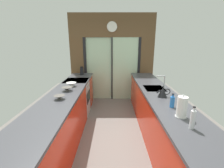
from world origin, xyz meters
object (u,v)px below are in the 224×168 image
object	(u,v)px
soap_bottle_near	(192,119)
mixing_bowl_far	(71,84)
mixing_bowl_mid	(67,89)
knife_block	(82,71)
kettle	(163,92)
paper_towel_roll	(182,107)
soap_bottle_far	(172,102)
mixing_bowl_near	(59,97)
oven_range	(77,97)

from	to	relation	value
soap_bottle_near	mixing_bowl_far	bearing A→B (deg)	136.11
mixing_bowl_mid	mixing_bowl_far	world-z (taller)	mixing_bowl_far
mixing_bowl_far	soap_bottle_near	bearing A→B (deg)	-43.89
knife_block	soap_bottle_near	bearing A→B (deg)	-59.00
mixing_bowl_mid	knife_block	xyz separation A→B (m)	(0.00, 1.58, 0.06)
kettle	soap_bottle_near	size ratio (longest dim) A/B	0.94
kettle	paper_towel_roll	distance (m)	0.76
kettle	soap_bottle_near	distance (m)	1.04
mixing_bowl_mid	paper_towel_roll	world-z (taller)	paper_towel_roll
knife_block	soap_bottle_far	xyz separation A→B (m)	(1.78, -2.38, -0.01)
kettle	paper_towel_roll	xyz separation A→B (m)	(-0.00, -0.76, 0.05)
mixing_bowl_far	paper_towel_roll	bearing A→B (deg)	-38.89
mixing_bowl_far	paper_towel_roll	distance (m)	2.29
soap_bottle_near	soap_bottle_far	world-z (taller)	soap_bottle_near
kettle	soap_bottle_near	world-z (taller)	soap_bottle_near
mixing_bowl_near	oven_range	bearing A→B (deg)	90.78
paper_towel_roll	kettle	bearing A→B (deg)	89.84
mixing_bowl_mid	kettle	xyz separation A→B (m)	(1.78, -0.35, 0.05)
mixing_bowl_mid	soap_bottle_far	size ratio (longest dim) A/B	1.00
knife_block	soap_bottle_far	world-z (taller)	knife_block
mixing_bowl_far	soap_bottle_near	distance (m)	2.47
soap_bottle_far	soap_bottle_near	bearing A→B (deg)	-90.00
soap_bottle_far	paper_towel_roll	world-z (taller)	paper_towel_roll
mixing_bowl_near	soap_bottle_near	size ratio (longest dim) A/B	0.69
kettle	mixing_bowl_near	bearing A→B (deg)	-176.24
soap_bottle_far	oven_range	bearing A→B (deg)	136.91
mixing_bowl_far	paper_towel_roll	xyz separation A→B (m)	(1.78, -1.44, 0.09)
knife_block	oven_range	bearing A→B (deg)	-91.52
mixing_bowl_near	mixing_bowl_mid	xyz separation A→B (m)	(0.00, 0.46, 0.00)
knife_block	paper_towel_roll	distance (m)	3.22
knife_block	paper_towel_roll	world-z (taller)	paper_towel_roll
soap_bottle_far	mixing_bowl_far	bearing A→B (deg)	147.70
paper_towel_roll	mixing_bowl_mid	bearing A→B (deg)	148.12
soap_bottle_far	paper_towel_roll	size ratio (longest dim) A/B	0.69
mixing_bowl_near	soap_bottle_near	bearing A→B (deg)	-27.33
mixing_bowl_mid	knife_block	size ratio (longest dim) A/B	0.81
mixing_bowl_far	kettle	xyz separation A→B (m)	(1.78, -0.68, 0.04)
soap_bottle_far	paper_towel_roll	xyz separation A→B (m)	(0.00, -0.31, 0.05)
oven_range	paper_towel_roll	bearing A→B (deg)	-47.94
kettle	knife_block	bearing A→B (deg)	132.78
mixing_bowl_far	mixing_bowl_mid	bearing A→B (deg)	-90.00
mixing_bowl_far	soap_bottle_far	distance (m)	2.11
mixing_bowl_mid	paper_towel_roll	xyz separation A→B (m)	(1.78, -1.11, 0.10)
soap_bottle_near	soap_bottle_far	bearing A→B (deg)	90.00
knife_block	kettle	bearing A→B (deg)	-47.22
oven_range	mixing_bowl_mid	distance (m)	1.02
mixing_bowl_near	mixing_bowl_far	size ratio (longest dim) A/B	0.85
mixing_bowl_near	mixing_bowl_mid	size ratio (longest dim) A/B	0.87
mixing_bowl_mid	soap_bottle_near	size ratio (longest dim) A/B	0.80
kettle	soap_bottle_far	xyz separation A→B (m)	(-0.00, -0.45, -0.00)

